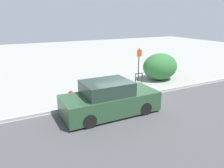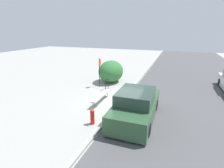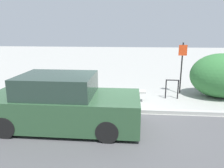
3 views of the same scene
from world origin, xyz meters
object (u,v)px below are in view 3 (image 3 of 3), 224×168
bench (116,91)px  bike_rack (172,87)px  sign_post (182,63)px  fire_hydrant (46,95)px  parked_car_near (63,104)px

bench → bike_rack: size_ratio=2.89×
sign_post → fire_hydrant: (-5.47, -2.05, -0.98)m
sign_post → parked_car_near: 5.77m
sign_post → parked_car_near: (-4.21, -3.89, -0.68)m
parked_car_near → sign_post: bearing=42.7°
sign_post → parked_car_near: sign_post is taller
bench → sign_post: 3.28m
bike_rack → sign_post: (0.51, 0.81, 0.88)m
bike_rack → parked_car_near: size_ratio=0.19×
bench → sign_post: bearing=25.6°
parked_car_near → fire_hydrant: bearing=124.3°
bench → sign_post: (2.82, 1.37, 0.97)m
bike_rack → bench: bearing=-166.5°
fire_hydrant → bike_rack: bearing=14.1°
bike_rack → parked_car_near: parked_car_near is taller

